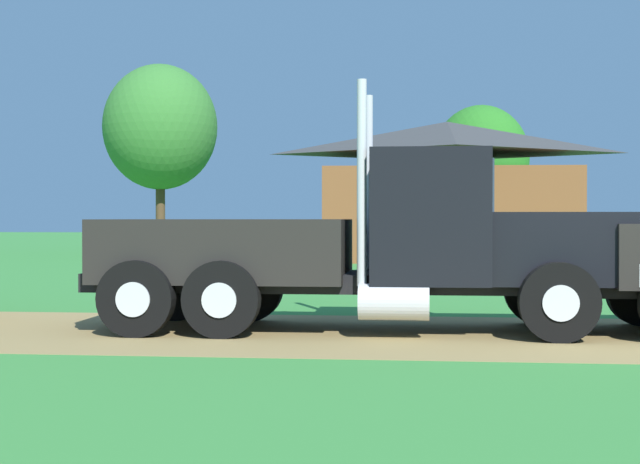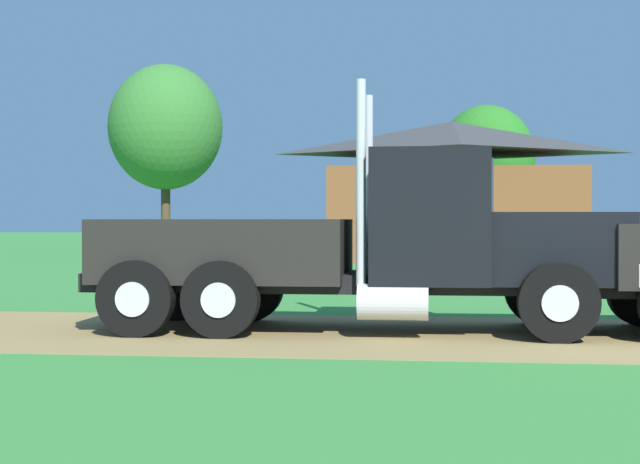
{
  "view_description": "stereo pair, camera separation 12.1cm",
  "coord_description": "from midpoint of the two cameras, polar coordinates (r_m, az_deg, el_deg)",
  "views": [
    {
      "loc": [
        -2.37,
        -14.39,
        1.72
      ],
      "look_at": [
        -4.15,
        1.02,
        1.5
      ],
      "focal_mm": 54.73,
      "sensor_mm": 36.0,
      "label": 1
    },
    {
      "loc": [
        -2.25,
        -14.37,
        1.72
      ],
      "look_at": [
        -4.15,
        1.02,
        1.5
      ],
      "focal_mm": 54.73,
      "sensor_mm": 36.0,
      "label": 2
    }
  ],
  "objects": [
    {
      "name": "truck_foreground_white",
      "position": [
        14.86,
        2.9,
        -0.95
      ],
      "size": [
        8.26,
        2.76,
        3.7
      ],
      "color": "black",
      "rests_on": "ground_plane"
    },
    {
      "name": "tree_right",
      "position": [
        51.23,
        9.77,
        4.28
      ],
      "size": [
        4.97,
        4.97,
        7.57
      ],
      "color": "#513823",
      "rests_on": "ground_plane"
    },
    {
      "name": "tree_mid",
      "position": [
        46.81,
        -8.95,
        6.06
      ],
      "size": [
        5.37,
        5.37,
        8.97
      ],
      "color": "#513823",
      "rests_on": "ground_plane"
    },
    {
      "name": "ground_plane",
      "position": [
        14.67,
        16.12,
        -5.94
      ],
      "size": [
        200.0,
        200.0,
        0.0
      ],
      "primitive_type": "plane",
      "color": "#3B8839"
    },
    {
      "name": "shed_building",
      "position": [
        40.23,
        7.8,
        2.26
      ],
      "size": [
        10.71,
        7.74,
        5.67
      ],
      "color": "brown",
      "rests_on": "ground_plane"
    },
    {
      "name": "dirt_track",
      "position": [
        14.67,
        16.12,
        -5.93
      ],
      "size": [
        120.0,
        5.27,
        0.01
      ],
      "primitive_type": "cube",
      "color": "#9B814C",
      "rests_on": "ground_plane"
    }
  ]
}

